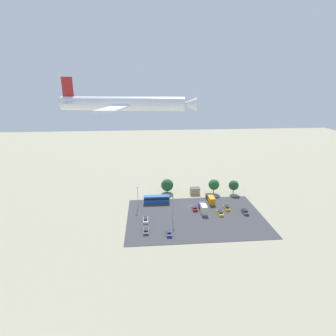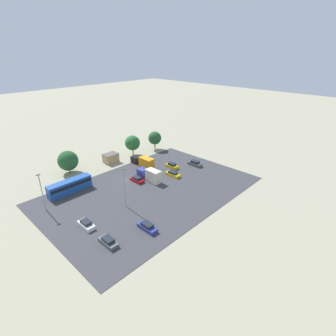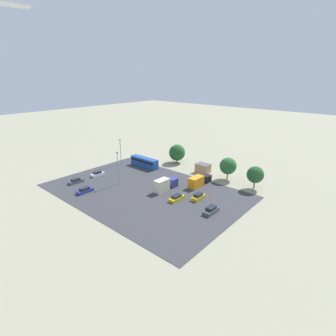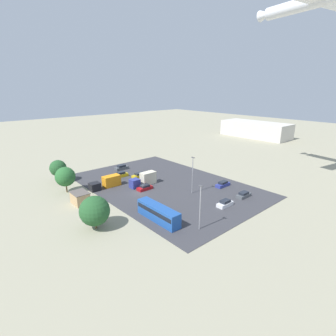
{
  "view_description": "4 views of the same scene",
  "coord_description": "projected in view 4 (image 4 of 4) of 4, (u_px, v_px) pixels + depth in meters",
  "views": [
    {
      "loc": [
        19.2,
        103.66,
        52.3
      ],
      "look_at": [
        12.44,
        23.32,
        26.07
      ],
      "focal_mm": 28.0,
      "sensor_mm": 36.0,
      "label": 1
    },
    {
      "loc": [
        41.42,
        55.35,
        35.03
      ],
      "look_at": [
        -3.9,
        12.15,
        6.31
      ],
      "focal_mm": 28.0,
      "sensor_mm": 36.0,
      "label": 2
    },
    {
      "loc": [
        -50.27,
        56.75,
        31.48
      ],
      "look_at": [
        -5.56,
        5.3,
        7.26
      ],
      "focal_mm": 28.0,
      "sensor_mm": 36.0,
      "label": 3
    },
    {
      "loc": [
        54.77,
        -37.24,
        27.56
      ],
      "look_at": [
        4.97,
        6.17,
        7.08
      ],
      "focal_mm": 28.0,
      "sensor_mm": 36.0,
      "label": 4
    }
  ],
  "objects": [
    {
      "name": "ground_plane",
      "position": [
        139.0,
        193.0,
        70.97
      ],
      "size": [
        400.0,
        400.0,
        0.0
      ],
      "primitive_type": "plane",
      "color": "gray"
    },
    {
      "name": "parking_lot_surface",
      "position": [
        165.0,
        185.0,
        76.79
      ],
      "size": [
        55.56,
        36.92,
        0.08
      ],
      "color": "#38383D",
      "rests_on": "ground"
    },
    {
      "name": "shed_building",
      "position": [
        80.0,
        198.0,
        64.31
      ],
      "size": [
        4.82,
        3.6,
        2.98
      ],
      "color": "tan",
      "rests_on": "ground"
    },
    {
      "name": "bus",
      "position": [
        158.0,
        213.0,
        55.92
      ],
      "size": [
        11.69,
        2.61,
        3.36
      ],
      "rotation": [
        0.0,
        0.0,
        1.57
      ],
      "color": "#1E4C9E",
      "rests_on": "ground"
    },
    {
      "name": "parked_car_0",
      "position": [
        244.0,
        195.0,
        68.15
      ],
      "size": [
        1.89,
        4.47,
        1.41
      ],
      "color": "#4C5156",
      "rests_on": "ground"
    },
    {
      "name": "parked_car_1",
      "position": [
        121.0,
        175.0,
        83.6
      ],
      "size": [
        1.82,
        4.32,
        1.63
      ],
      "color": "gold",
      "rests_on": "ground"
    },
    {
      "name": "parked_car_2",
      "position": [
        139.0,
        175.0,
        83.3
      ],
      "size": [
        1.88,
        4.79,
        1.43
      ],
      "color": "gold",
      "rests_on": "ground"
    },
    {
      "name": "parked_car_3",
      "position": [
        145.0,
        188.0,
        73.08
      ],
      "size": [
        1.99,
        4.35,
        1.46
      ],
      "rotation": [
        0.0,
        0.0,
        3.14
      ],
      "color": "maroon",
      "rests_on": "ground"
    },
    {
      "name": "parked_car_4",
      "position": [
        122.0,
        168.0,
        90.94
      ],
      "size": [
        1.97,
        4.71,
        1.65
      ],
      "rotation": [
        0.0,
        0.0,
        3.14
      ],
      "color": "#4C5156",
      "rests_on": "ground"
    },
    {
      "name": "parked_car_5",
      "position": [
        223.0,
        184.0,
        75.46
      ],
      "size": [
        1.82,
        4.76,
        1.53
      ],
      "rotation": [
        0.0,
        0.0,
        3.14
      ],
      "color": "navy",
      "rests_on": "ground"
    },
    {
      "name": "parked_car_6",
      "position": [
        225.0,
        203.0,
        63.04
      ],
      "size": [
        1.88,
        4.4,
        1.54
      ],
      "color": "silver",
      "rests_on": "ground"
    },
    {
      "name": "parked_truck_0",
      "position": [
        144.0,
        179.0,
        76.44
      ],
      "size": [
        2.38,
        8.3,
        3.6
      ],
      "rotation": [
        0.0,
        0.0,
        3.14
      ],
      "color": "navy",
      "rests_on": "ground"
    },
    {
      "name": "parked_truck_1",
      "position": [
        107.0,
        182.0,
        74.71
      ],
      "size": [
        2.5,
        9.09,
        3.1
      ],
      "rotation": [
        0.0,
        0.0,
        3.14
      ],
      "color": "black",
      "rests_on": "ground"
    },
    {
      "name": "tree_near_shed",
      "position": [
        65.0,
        177.0,
        70.32
      ],
      "size": [
        5.31,
        5.31,
        7.16
      ],
      "color": "brown",
      "rests_on": "ground"
    },
    {
      "name": "tree_apron_mid",
      "position": [
        95.0,
        211.0,
        52.24
      ],
      "size": [
        6.1,
        6.1,
        6.96
      ],
      "color": "brown",
      "rests_on": "ground"
    },
    {
      "name": "tree_apron_far",
      "position": [
        58.0,
        168.0,
        78.13
      ],
      "size": [
        4.89,
        4.89,
        6.83
      ],
      "color": "brown",
      "rests_on": "ground"
    },
    {
      "name": "light_pole_lot_centre",
      "position": [
        193.0,
        174.0,
        69.29
      ],
      "size": [
        0.9,
        0.28,
        10.06
      ],
      "color": "gray",
      "rests_on": "ground"
    },
    {
      "name": "light_pole_lot_edge",
      "position": [
        200.0,
        206.0,
        51.42
      ],
      "size": [
        0.9,
        0.28,
        9.41
      ],
      "color": "gray",
      "rests_on": "ground"
    },
    {
      "name": "horizon_parking_garage",
      "position": [
        255.0,
        130.0,
        149.95
      ],
      "size": [
        37.89,
        15.28,
        8.51
      ],
      "color": "beige",
      "rests_on": "ground"
    },
    {
      "name": "airplane",
      "position": [
        317.0,
        1.0,
        63.35
      ],
      "size": [
        33.45,
        27.83,
        7.93
      ],
      "rotation": [
        0.0,
        0.0,
        1.39
      ],
      "color": "white"
    }
  ]
}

